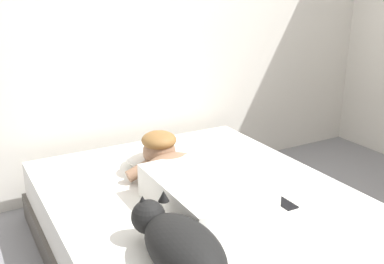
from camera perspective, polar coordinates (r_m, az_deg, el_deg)
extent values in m
cube|color=silver|center=(3.24, -7.16, 14.69)|extent=(4.17, 0.10, 2.50)
cube|color=#4C4742|center=(2.56, 1.23, -14.09)|extent=(1.57, 1.92, 0.17)
cube|color=white|center=(2.46, 1.26, -10.28)|extent=(1.52, 1.86, 0.22)
ellipsoid|color=white|center=(2.81, -3.31, -2.77)|extent=(0.52, 0.32, 0.11)
cube|color=white|center=(2.20, 1.47, -8.09)|extent=(0.42, 0.64, 0.18)
ellipsoid|color=#8C664C|center=(2.46, -2.57, -4.54)|extent=(0.32, 0.20, 0.16)
sphere|color=#8C664C|center=(2.58, -4.19, -2.49)|extent=(0.19, 0.19, 0.19)
ellipsoid|color=olive|center=(2.56, -4.22, -1.03)|extent=(0.20, 0.20, 0.10)
cylinder|color=#8C664C|center=(2.55, -5.99, -4.49)|extent=(0.23, 0.07, 0.14)
cylinder|color=#8C664C|center=(2.63, -1.99, -3.67)|extent=(0.23, 0.07, 0.14)
ellipsoid|color=black|center=(1.79, -1.02, -14.61)|extent=(0.26, 0.48, 0.20)
sphere|color=black|center=(1.97, -5.57, -10.68)|extent=(0.15, 0.15, 0.15)
cone|color=black|center=(1.94, -6.31, -8.73)|extent=(0.05, 0.05, 0.05)
cone|color=black|center=(1.98, -3.63, -8.11)|extent=(0.05, 0.05, 0.05)
cylinder|color=teal|center=(2.83, -1.15, -2.95)|extent=(0.09, 0.09, 0.07)
torus|color=teal|center=(2.85, -0.14, -2.74)|extent=(0.05, 0.01, 0.05)
cube|color=black|center=(2.36, 11.68, -8.86)|extent=(0.07, 0.14, 0.01)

